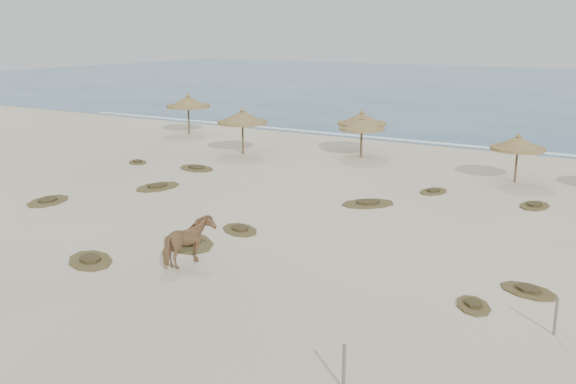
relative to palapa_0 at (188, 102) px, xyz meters
name	(u,v)px	position (x,y,z in m)	size (l,w,h in m)	color
ground	(245,256)	(19.39, -20.33, -2.40)	(160.00, 160.00, 0.00)	beige
ocean	(569,90)	(19.39, 54.67, -2.39)	(200.00, 100.00, 0.01)	navy
foam_line	(460,145)	(19.39, 5.67, -2.39)	(70.00, 0.60, 0.01)	white
palapa_0	(188,102)	(0.00, 0.00, 0.00)	(3.45, 3.45, 3.09)	brown
palapa_1	(242,118)	(8.27, -4.60, -0.08)	(3.33, 3.33, 2.99)	brown
palapa_2	(362,119)	(14.80, -0.71, -0.17)	(3.76, 3.76, 2.87)	brown
palapa_3	(362,125)	(15.30, -1.75, -0.34)	(3.53, 3.53, 2.66)	brown
palapa_4	(518,144)	(25.03, -3.66, -0.37)	(3.70, 3.70, 2.62)	brown
horse	(188,242)	(18.28, -22.08, -1.57)	(0.89, 1.95, 1.65)	#9B7246
fence_post_near	(344,367)	(26.22, -26.33, -1.85)	(0.08, 0.08, 1.09)	#6E6552
fence_post_far	(556,316)	(29.80, -21.10, -1.88)	(0.08, 0.08, 1.04)	#6E6552
scrub_0	(48,201)	(7.32, -19.04, -2.35)	(2.13, 2.70, 0.16)	brown
scrub_1	(158,187)	(9.78, -14.30, -2.35)	(1.92, 2.70, 0.16)	brown
scrub_2	(240,229)	(17.52, -18.03, -2.35)	(2.29, 2.06, 0.16)	brown
scrub_3	(368,203)	(20.26, -11.74, -2.35)	(2.90, 2.96, 0.16)	brown
scrub_4	(528,290)	(28.64, -18.51, -2.35)	(2.07, 1.67, 0.16)	brown
scrub_6	(197,168)	(8.62, -9.76, -2.35)	(2.79, 2.22, 0.16)	brown
scrub_7	(434,191)	(22.09, -7.99, -2.35)	(1.47, 1.95, 0.16)	brown
scrub_8	(138,162)	(4.49, -10.24, -2.35)	(1.89, 1.79, 0.16)	brown
scrub_9	(188,242)	(16.77, -20.32, -2.35)	(3.29, 3.05, 0.16)	brown
scrub_10	(534,205)	(26.88, -8.17, -2.35)	(1.42, 2.01, 0.16)	brown
scrub_11	(90,260)	(15.11, -23.57, -2.35)	(2.64, 2.36, 0.16)	brown
scrub_12	(473,305)	(27.49, -20.45, -2.35)	(1.54, 1.73, 0.16)	brown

